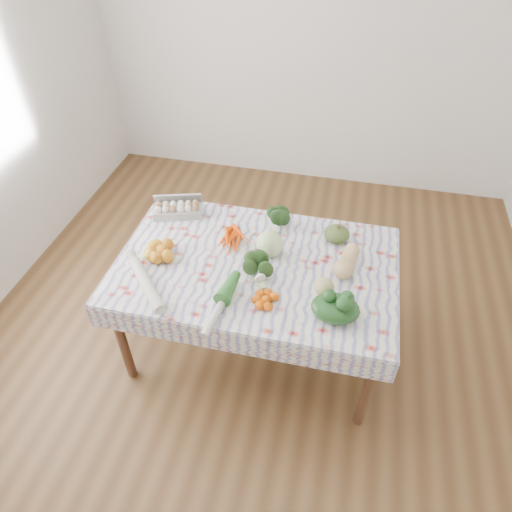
{
  "coord_description": "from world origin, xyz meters",
  "views": [
    {
      "loc": [
        0.44,
        -1.93,
        2.62
      ],
      "look_at": [
        0.0,
        0.0,
        0.82
      ],
      "focal_mm": 32.0,
      "sensor_mm": 36.0,
      "label": 1
    }
  ],
  "objects_px": {
    "kabocha_squash": "(337,234)",
    "grapefruit": "(324,287)",
    "egg_carton": "(178,211)",
    "butternut_squash": "(347,261)",
    "cabbage": "(270,244)",
    "dining_table": "(256,273)"
  },
  "relations": [
    {
      "from": "dining_table",
      "to": "cabbage",
      "type": "xyz_separation_m",
      "value": [
        0.06,
        0.1,
        0.16
      ]
    },
    {
      "from": "egg_carton",
      "to": "kabocha_squash",
      "type": "relative_size",
      "value": 2.03
    },
    {
      "from": "dining_table",
      "to": "grapefruit",
      "type": "height_order",
      "value": "grapefruit"
    },
    {
      "from": "dining_table",
      "to": "egg_carton",
      "type": "height_order",
      "value": "egg_carton"
    },
    {
      "from": "cabbage",
      "to": "butternut_squash",
      "type": "distance_m",
      "value": 0.46
    },
    {
      "from": "dining_table",
      "to": "grapefruit",
      "type": "bearing_deg",
      "value": -20.68
    },
    {
      "from": "cabbage",
      "to": "kabocha_squash",
      "type": "bearing_deg",
      "value": 30.2
    },
    {
      "from": "kabocha_squash",
      "to": "grapefruit",
      "type": "height_order",
      "value": "grapefruit"
    },
    {
      "from": "kabocha_squash",
      "to": "cabbage",
      "type": "relative_size",
      "value": 0.98
    },
    {
      "from": "kabocha_squash",
      "to": "grapefruit",
      "type": "distance_m",
      "value": 0.48
    },
    {
      "from": "cabbage",
      "to": "grapefruit",
      "type": "distance_m",
      "value": 0.44
    },
    {
      "from": "grapefruit",
      "to": "cabbage",
      "type": "bearing_deg",
      "value": 144.52
    },
    {
      "from": "kabocha_squash",
      "to": "grapefruit",
      "type": "bearing_deg",
      "value": -92.88
    },
    {
      "from": "dining_table",
      "to": "kabocha_squash",
      "type": "xyz_separation_m",
      "value": [
        0.44,
        0.32,
        0.14
      ]
    },
    {
      "from": "kabocha_squash",
      "to": "butternut_squash",
      "type": "bearing_deg",
      "value": -72.07
    },
    {
      "from": "cabbage",
      "to": "grapefruit",
      "type": "xyz_separation_m",
      "value": [
        0.36,
        -0.26,
        -0.03
      ]
    },
    {
      "from": "kabocha_squash",
      "to": "cabbage",
      "type": "height_order",
      "value": "cabbage"
    },
    {
      "from": "kabocha_squash",
      "to": "butternut_squash",
      "type": "height_order",
      "value": "butternut_squash"
    },
    {
      "from": "egg_carton",
      "to": "butternut_squash",
      "type": "bearing_deg",
      "value": -30.16
    },
    {
      "from": "egg_carton",
      "to": "butternut_squash",
      "type": "xyz_separation_m",
      "value": [
        1.14,
        -0.26,
        0.02
      ]
    },
    {
      "from": "butternut_squash",
      "to": "grapefruit",
      "type": "bearing_deg",
      "value": -101.5
    },
    {
      "from": "butternut_squash",
      "to": "grapefruit",
      "type": "xyz_separation_m",
      "value": [
        -0.1,
        -0.23,
        -0.0
      ]
    }
  ]
}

